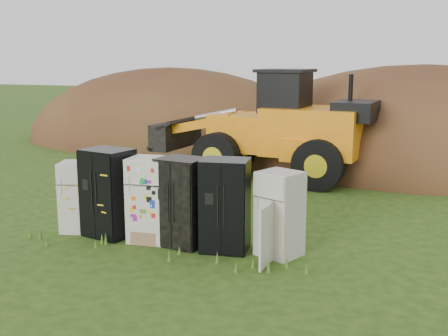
% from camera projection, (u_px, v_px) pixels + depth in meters
% --- Properties ---
extents(ground, '(120.00, 120.00, 0.00)m').
position_uv_depth(ground, '(171.00, 242.00, 12.32)').
color(ground, '#224712').
rests_on(ground, ground).
extents(fridge_leftmost, '(0.89, 0.87, 1.64)m').
position_uv_depth(fridge_leftmost, '(77.00, 197.00, 12.99)').
color(fridge_leftmost, beige).
rests_on(fridge_leftmost, ground).
extents(fridge_black_side, '(1.19, 1.03, 1.99)m').
position_uv_depth(fridge_black_side, '(109.00, 193.00, 12.63)').
color(fridge_black_side, black).
rests_on(fridge_black_side, ground).
extents(fridge_sticker, '(0.90, 0.84, 1.87)m').
position_uv_depth(fridge_sticker, '(149.00, 200.00, 12.26)').
color(fridge_sticker, silver).
rests_on(fridge_sticker, ground).
extents(fridge_dark_mid, '(1.08, 0.93, 1.91)m').
position_uv_depth(fridge_dark_mid, '(182.00, 202.00, 12.00)').
color(fridge_dark_mid, black).
rests_on(fridge_dark_mid, ground).
extents(fridge_black_right, '(1.08, 0.94, 1.94)m').
position_uv_depth(fridge_black_right, '(225.00, 205.00, 11.66)').
color(fridge_black_right, black).
rests_on(fridge_black_right, ground).
extents(fridge_open_door, '(1.02, 0.98, 1.74)m').
position_uv_depth(fridge_open_door, '(280.00, 214.00, 11.37)').
color(fridge_open_door, beige).
rests_on(fridge_open_door, ground).
extents(wheel_loader, '(7.75, 3.73, 3.63)m').
position_uv_depth(wheel_loader, '(259.00, 123.00, 18.93)').
color(wheel_loader, orange).
rests_on(wheel_loader, ground).
extents(dirt_mound_right, '(15.48, 11.35, 7.51)m').
position_uv_depth(dirt_mound_right, '(420.00, 162.00, 21.84)').
color(dirt_mound_right, '#4D2819').
rests_on(dirt_mound_right, ground).
extents(dirt_mound_left, '(14.71, 11.04, 7.06)m').
position_uv_depth(dirt_mound_left, '(171.00, 139.00, 28.10)').
color(dirt_mound_left, '#4D2819').
rests_on(dirt_mound_left, ground).
extents(dirt_mound_back, '(18.71, 12.48, 5.79)m').
position_uv_depth(dirt_mound_back, '(337.00, 135.00, 29.46)').
color(dirt_mound_back, '#4D2819').
rests_on(dirt_mound_back, ground).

